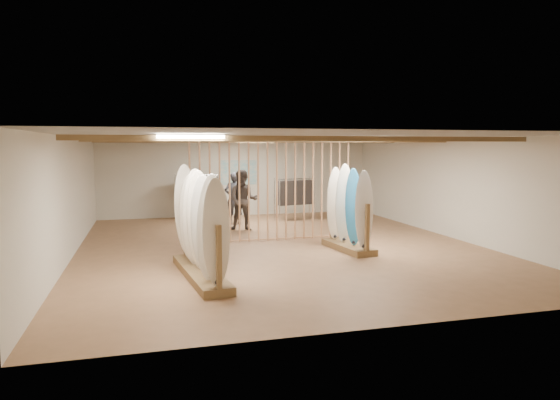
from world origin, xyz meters
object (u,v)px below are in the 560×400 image
object	(u,v)px
rack_right	(349,222)
clothing_rack_a	(198,190)
rack_left	(200,241)
shopper_a	(234,195)
shopper_b	(243,196)
clothing_rack_b	(295,192)

from	to	relation	value
rack_right	clothing_rack_a	world-z (taller)	rack_right
rack_left	shopper_a	world-z (taller)	rack_left
shopper_a	shopper_b	bearing A→B (deg)	92.36
rack_left	shopper_b	bearing A→B (deg)	63.61
rack_left	rack_right	xyz separation A→B (m)	(3.82, 1.63, -0.02)
rack_left	clothing_rack_a	distance (m)	7.98
shopper_b	clothing_rack_a	bearing A→B (deg)	129.55
clothing_rack_a	clothing_rack_b	distance (m)	3.42
rack_right	clothing_rack_b	size ratio (longest dim) A/B	1.40
shopper_a	shopper_b	size ratio (longest dim) A/B	0.93
clothing_rack_b	rack_left	bearing A→B (deg)	-131.86
rack_left	clothing_rack_b	xyz separation A→B (m)	(4.00, 6.82, 0.25)
rack_right	clothing_rack_a	xyz separation A→B (m)	(-3.06, 6.31, 0.34)
clothing_rack_a	shopper_a	size ratio (longest dim) A/B	0.82
rack_left	clothing_rack_a	world-z (taller)	rack_left
clothing_rack_a	shopper_b	distance (m)	2.98
clothing_rack_a	rack_right	bearing A→B (deg)	-72.33
shopper_a	rack_left	bearing A→B (deg)	73.69
rack_right	shopper_b	size ratio (longest dim) A/B	0.99
rack_left	shopper_b	size ratio (longest dim) A/B	1.45
rack_left	clothing_rack_a	size ratio (longest dim) A/B	1.89
shopper_b	rack_left	bearing A→B (deg)	-91.86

